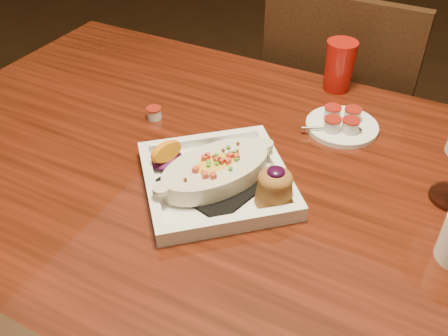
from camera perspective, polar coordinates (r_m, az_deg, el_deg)
The scene contains 6 objects.
table at distance 0.99m, azimuth 2.88°, elevation -5.60°, with size 1.50×0.90×0.75m.
chair_far at distance 1.56m, azimuth 12.83°, elevation 5.06°, with size 0.42×0.42×0.93m.
plate at distance 0.89m, azimuth -0.31°, elevation -0.88°, with size 0.36×0.36×0.08m.
saucer at distance 1.08m, azimuth 13.24°, elevation 4.93°, with size 0.15×0.15×0.10m.
creamer_loose at distance 1.10m, azimuth -8.00°, elevation 6.25°, with size 0.03×0.03×0.03m.
red_tumbler at distance 1.21m, azimuth 13.03°, elevation 11.29°, with size 0.07×0.07×0.12m, color #A8120C.
Camera 1 is at (0.29, -0.65, 1.35)m, focal length 40.00 mm.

